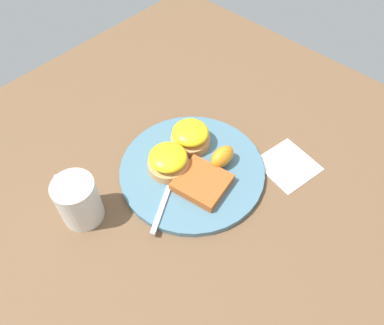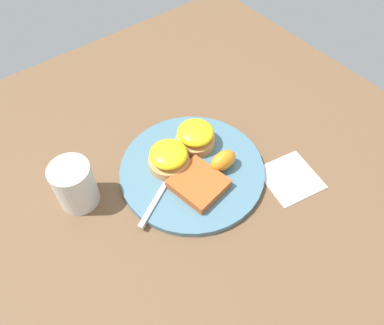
# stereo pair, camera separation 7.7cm
# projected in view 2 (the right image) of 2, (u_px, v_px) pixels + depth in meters

# --- Properties ---
(ground_plane) EXTENTS (1.10, 1.10, 0.00)m
(ground_plane) POSITION_uv_depth(u_px,v_px,m) (192.00, 172.00, 0.80)
(ground_plane) COLOR brown
(plate) EXTENTS (0.31, 0.31, 0.01)m
(plate) POSITION_uv_depth(u_px,v_px,m) (192.00, 170.00, 0.80)
(plate) COLOR slate
(plate) RESTS_ON ground_plane
(sandwich_benedict_left) EXTENTS (0.09, 0.09, 0.05)m
(sandwich_benedict_left) POSITION_uv_depth(u_px,v_px,m) (196.00, 136.00, 0.81)
(sandwich_benedict_left) COLOR tan
(sandwich_benedict_left) RESTS_ON plate
(sandwich_benedict_right) EXTENTS (0.09, 0.09, 0.05)m
(sandwich_benedict_right) POSITION_uv_depth(u_px,v_px,m) (169.00, 158.00, 0.78)
(sandwich_benedict_right) COLOR tan
(sandwich_benedict_right) RESTS_ON plate
(hashbrown_patty) EXTENTS (0.11, 0.11, 0.02)m
(hashbrown_patty) POSITION_uv_depth(u_px,v_px,m) (198.00, 184.00, 0.75)
(hashbrown_patty) COLOR #B85524
(hashbrown_patty) RESTS_ON plate
(orange_wedge) EXTENTS (0.04, 0.06, 0.04)m
(orange_wedge) POSITION_uv_depth(u_px,v_px,m) (223.00, 161.00, 0.78)
(orange_wedge) COLOR orange
(orange_wedge) RESTS_ON plate
(fork) EXTENTS (0.11, 0.19, 0.00)m
(fork) POSITION_uv_depth(u_px,v_px,m) (168.00, 180.00, 0.77)
(fork) COLOR silver
(fork) RESTS_ON plate
(cup) EXTENTS (0.11, 0.08, 0.10)m
(cup) POSITION_uv_depth(u_px,v_px,m) (74.00, 184.00, 0.72)
(cup) COLOR silver
(cup) RESTS_ON ground_plane
(napkin) EXTENTS (0.13, 0.13, 0.00)m
(napkin) POSITION_uv_depth(u_px,v_px,m) (290.00, 178.00, 0.79)
(napkin) COLOR white
(napkin) RESTS_ON ground_plane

